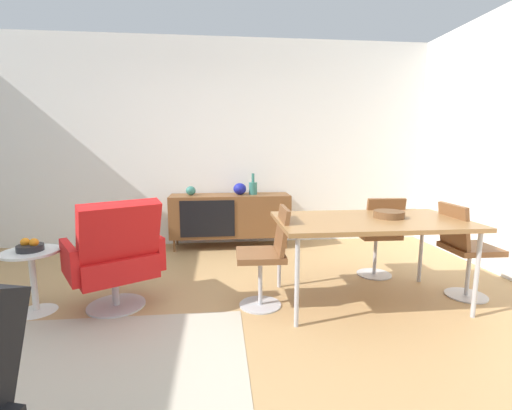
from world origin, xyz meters
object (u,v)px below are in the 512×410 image
Objects in this scene: wooden_bowl_on_table at (389,214)px; side_table_round at (33,274)px; vase_cobalt at (253,188)px; dining_chair_near_window at (268,253)px; dining_chair_far_end at (464,247)px; lounge_chair_red at (115,256)px; vase_ceramic_small at (240,189)px; vase_sculptural_dark at (191,191)px; dining_chair_back_right at (379,233)px; fruit_bowl at (30,246)px; sideboard at (230,215)px; dining_table at (370,224)px.

side_table_round is (-2.99, 0.04, -0.45)m from wooden_bowl_on_table.
dining_chair_near_window is (-0.06, -1.89, -0.34)m from vase_cobalt.
dining_chair_far_end is 3.03m from lounge_chair_red.
vase_cobalt is at bearing 0.00° from vase_ceramic_small.
vase_sculptural_dark is 1.92m from lounge_chair_red.
vase_cobalt is 2.28m from lounge_chair_red.
vase_cobalt is at bearing 131.68° from dining_chair_back_right.
dining_chair_near_window is at bearing -86.33° from vase_ceramic_small.
wooden_bowl_on_table is at bearing -0.84° from side_table_round.
dining_chair_back_right is (1.24, 0.56, 0.00)m from dining_chair_near_window.
vase_cobalt reaches higher than dining_chair_back_right.
side_table_round is at bearing 179.16° from wooden_bowl_on_table.
fruit_bowl is at bearing 177.54° from lounge_chair_red.
sideboard reaches higher than side_table_round.
dining_table reaches higher than fruit_bowl.
dining_chair_back_right is (1.49, -1.32, 0.03)m from sideboard.
sideboard is 1.87× the size of dining_chair_near_window.
vase_cobalt is at bearing 42.32° from side_table_round.
side_table_round is at bearing -122.51° from vase_sculptural_dark.
vase_cobalt reaches higher than lounge_chair_red.
sideboard is at bearing 97.76° from dining_chair_near_window.
vase_sculptural_dark is at bearing 57.49° from fruit_bowl.
dining_chair_far_end is (0.71, -0.04, -0.30)m from wooden_bowl_on_table.
wooden_bowl_on_table is at bearing 11.41° from dining_table.
vase_sculptural_dark reaches higher than wooden_bowl_on_table.
lounge_chair_red is at bearing -2.47° from side_table_round.
dining_table is at bearing -66.19° from vase_cobalt.
vase_cobalt is 0.33× the size of dining_chair_near_window.
fruit_bowl is (-2.81, 0.08, -0.14)m from dining_table.
wooden_bowl_on_table is at bearing -45.05° from vase_sculptural_dark.
sideboard is 2.22m from dining_table.
dining_chair_near_window is at bearing -2.44° from side_table_round.
side_table_round is (-1.98, -1.80, -0.49)m from vase_cobalt.
vase_cobalt is at bearing 54.38° from lounge_chair_red.
dining_chair_far_end is 1.00× the size of dining_chair_back_right.
dining_chair_near_window reaches higher than sideboard.
side_table_round is at bearing 178.77° from dining_chair_far_end.
lounge_chair_red is (-1.00, -1.83, 0.03)m from sideboard.
fruit_bowl is (-1.80, -1.80, -0.24)m from vase_ceramic_small.
vase_ceramic_small is 0.11× the size of dining_table.
lounge_chair_red is (-1.13, -1.83, -0.33)m from vase_ceramic_small.
vase_ceramic_small is at bearing 118.20° from dining_table.
dining_table is (1.66, -1.88, -0.08)m from vase_sculptural_dark.
vase_sculptural_dark is 0.74× the size of vase_ceramic_small.
vase_sculptural_dark is 0.15× the size of dining_chair_far_end.
lounge_chair_red reaches higher than sideboard.
sideboard is 2.30m from wooden_bowl_on_table.
vase_ceramic_small is at bearing 93.67° from dining_chair_near_window.
dining_table is 3.08× the size of side_table_round.
dining_chair_back_right is at bearing -44.28° from vase_ceramic_small.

